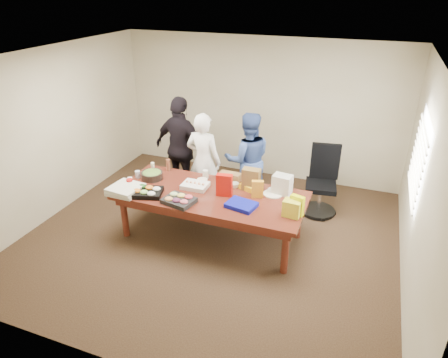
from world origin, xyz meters
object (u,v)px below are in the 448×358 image
at_px(person_center, 204,161).
at_px(office_chair, 321,183).
at_px(person_right, 248,160).
at_px(salad_bowl, 152,175).
at_px(conference_table, 211,215).
at_px(sheet_cake, 195,186).

bearing_deg(person_center, office_chair, -164.58).
xyz_separation_m(person_right, salad_bowl, (-1.26, -1.06, -0.03)).
distance_m(conference_table, person_center, 1.09).
bearing_deg(office_chair, person_center, -175.83).
bearing_deg(sheet_cake, person_center, 102.83).
height_order(conference_table, person_right, person_right).
bearing_deg(salad_bowl, conference_table, -7.33).
relative_size(conference_table, person_center, 1.66).
height_order(conference_table, sheet_cake, sheet_cake).
height_order(conference_table, person_center, person_center).
relative_size(person_center, salad_bowl, 4.96).
xyz_separation_m(person_center, person_right, (0.67, 0.34, -0.01)).
bearing_deg(person_right, person_center, 1.89).
bearing_deg(sheet_cake, office_chair, 33.56).
distance_m(person_center, person_right, 0.75).
distance_m(sheet_cake, salad_bowl, 0.77).
bearing_deg(person_center, sheet_cake, 106.54).
distance_m(office_chair, salad_bowl, 2.77).
relative_size(office_chair, salad_bowl, 3.34).
xyz_separation_m(office_chair, person_right, (-1.25, -0.09, 0.27)).
relative_size(office_chair, person_center, 0.67).
xyz_separation_m(sheet_cake, salad_bowl, (-0.77, 0.04, 0.02)).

